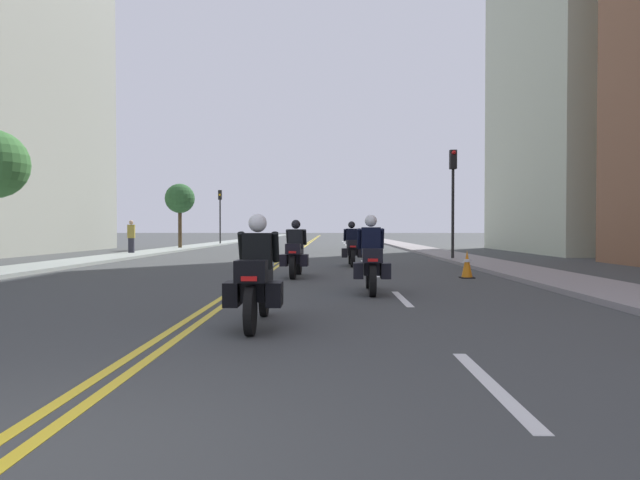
{
  "coord_description": "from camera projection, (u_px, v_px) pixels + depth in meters",
  "views": [
    {
      "loc": [
        2.0,
        -2.86,
        1.36
      ],
      "look_at": [
        1.75,
        11.54,
        1.07
      ],
      "focal_mm": 31.37,
      "sensor_mm": 36.0,
      "label": 1
    }
  ],
  "objects": [
    {
      "name": "pedestrian_0",
      "position": [
        131.0,
        237.0,
        28.92
      ],
      "size": [
        0.39,
        0.27,
        1.8
      ],
      "rotation": [
        0.0,
        0.0,
        3.29
      ],
      "color": "#282933",
      "rests_on": "ground"
    },
    {
      "name": "sidewalk_left",
      "position": [
        222.0,
        243.0,
        51.03
      ],
      "size": [
        2.12,
        144.0,
        0.12
      ],
      "primitive_type": "cube",
      "color": "#929A93",
      "rests_on": "ground"
    },
    {
      "name": "motorcycle_1",
      "position": [
        371.0,
        262.0,
        11.81
      ],
      "size": [
        0.77,
        2.18,
        1.66
      ],
      "rotation": [
        0.0,
        0.0,
        -0.02
      ],
      "color": "black",
      "rests_on": "ground"
    },
    {
      "name": "centreline_yellow_outer",
      "position": [
        309.0,
        244.0,
        50.9
      ],
      "size": [
        0.12,
        132.0,
        0.01
      ],
      "primitive_type": "cube",
      "color": "yellow",
      "rests_on": "ground"
    },
    {
      "name": "motorcycle_2",
      "position": [
        296.0,
        254.0,
        15.69
      ],
      "size": [
        0.78,
        2.22,
        1.62
      ],
      "rotation": [
        0.0,
        0.0,
        -0.05
      ],
      "color": "black",
      "rests_on": "ground"
    },
    {
      "name": "building_right_1",
      "position": [
        590.0,
        1.0,
        32.39
      ],
      "size": [
        8.32,
        13.66,
        29.13
      ],
      "color": "beige",
      "rests_on": "ground"
    },
    {
      "name": "centreline_yellow_inner",
      "position": [
        306.0,
        244.0,
        50.9
      ],
      "size": [
        0.12,
        132.0,
        0.01
      ],
      "primitive_type": "cube",
      "color": "yellow",
      "rests_on": "ground"
    },
    {
      "name": "motorcycle_3",
      "position": [
        352.0,
        248.0,
        20.35
      ],
      "size": [
        0.77,
        2.24,
        1.64
      ],
      "rotation": [
        0.0,
        0.0,
        0.01
      ],
      "color": "black",
      "rests_on": "ground"
    },
    {
      "name": "sidewalk_right",
      "position": [
        394.0,
        243.0,
        50.77
      ],
      "size": [
        2.12,
        144.0,
        0.12
      ],
      "primitive_type": "cube",
      "color": "gray",
      "rests_on": "ground"
    },
    {
      "name": "motorcycle_0",
      "position": [
        257.0,
        280.0,
        7.75
      ],
      "size": [
        0.76,
        2.22,
        1.57
      ],
      "rotation": [
        0.0,
        0.0,
        0.01
      ],
      "color": "black",
      "rests_on": "ground"
    },
    {
      "name": "traffic_light_far",
      "position": [
        220.0,
        207.0,
        46.96
      ],
      "size": [
        0.28,
        0.38,
        4.61
      ],
      "color": "black",
      "rests_on": "ground"
    },
    {
      "name": "lane_dashes_white",
      "position": [
        354.0,
        253.0,
        31.85
      ],
      "size": [
        0.14,
        56.4,
        0.01
      ],
      "color": "silver",
      "rests_on": "ground"
    },
    {
      "name": "street_tree_0",
      "position": [
        180.0,
        199.0,
        36.68
      ],
      "size": [
        1.93,
        1.93,
        4.33
      ],
      "color": "#4A3821",
      "rests_on": "ground"
    },
    {
      "name": "traffic_light_near",
      "position": [
        453.0,
        184.0,
        23.57
      ],
      "size": [
        0.28,
        0.38,
        4.68
      ],
      "color": "black",
      "rests_on": "ground"
    },
    {
      "name": "ground_plane",
      "position": [
        308.0,
        244.0,
        50.9
      ],
      "size": [
        264.0,
        264.0,
        0.0
      ],
      "primitive_type": "plane",
      "color": "#3F4142"
    },
    {
      "name": "traffic_cone_1",
      "position": [
        467.0,
        264.0,
        15.39
      ],
      "size": [
        0.38,
        0.38,
        0.76
      ],
      "color": "black",
      "rests_on": "ground"
    }
  ]
}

